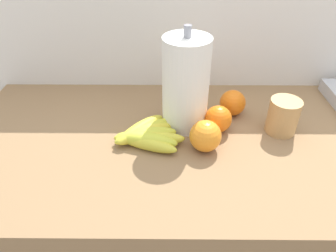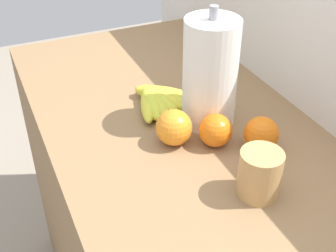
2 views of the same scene
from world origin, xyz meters
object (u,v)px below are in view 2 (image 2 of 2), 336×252
Objects in this scene: orange_back_left at (216,130)px; banana_bunch at (158,100)px; orange_back_right at (261,134)px; paper_towel_roll at (210,73)px; mug at (259,173)px; orange_center at (174,127)px.

banana_bunch is at bearing -164.75° from orange_back_left.
orange_back_left is at bearing -122.36° from orange_back_right.
paper_towel_roll reaches higher than orange_back_right.
mug reaches higher than orange_back_right.
orange_back_right is at bearing 57.64° from orange_back_left.
banana_bunch is at bearing 169.81° from orange_center.
paper_towel_roll is (-0.15, -0.05, 0.09)m from orange_back_right.
banana_bunch is 0.68× the size of paper_towel_roll.
orange_center is 0.23m from mug.
orange_back_right is (0.05, 0.08, 0.00)m from orange_back_left.
orange_back_right is at bearing 143.93° from mug.
paper_towel_roll is (0.11, 0.08, 0.11)m from banana_bunch.
orange_back_left is at bearing 62.12° from orange_center.
mug reaches higher than orange_back_left.
orange_back_left is at bearing 15.25° from banana_bunch.
mug reaches higher than orange_center.
orange_back_left is 0.76× the size of mug.
mug is at bearing -36.07° from orange_back_right.
mug is (0.12, -0.09, 0.01)m from orange_back_right.
orange_back_right is 0.15m from mug.
paper_towel_roll is at bearing 172.78° from mug.
orange_back_right reaches higher than orange_back_left.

